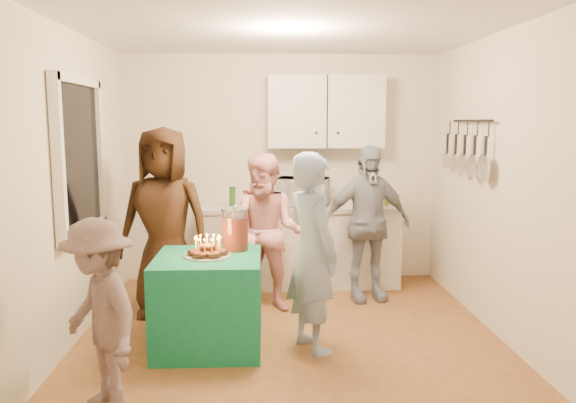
{
  "coord_description": "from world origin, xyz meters",
  "views": [
    {
      "loc": [
        -0.25,
        -4.5,
        1.84
      ],
      "look_at": [
        0.0,
        0.35,
        1.15
      ],
      "focal_mm": 35.0,
      "sensor_mm": 36.0,
      "label": 1
    }
  ],
  "objects_px": {
    "counter": "(300,247)",
    "party_table": "(209,302)",
    "woman_back_left": "(165,222)",
    "child_near_left": "(99,315)",
    "punch_jar": "(235,230)",
    "woman_back_center": "(267,233)",
    "woman_back_right": "(367,223)",
    "man_birthday": "(312,253)",
    "microwave": "(303,192)"
  },
  "relations": [
    {
      "from": "counter",
      "to": "party_table",
      "type": "bearing_deg",
      "value": -116.66
    },
    {
      "from": "woman_back_left",
      "to": "child_near_left",
      "type": "distance_m",
      "value": 1.83
    },
    {
      "from": "punch_jar",
      "to": "woman_back_left",
      "type": "distance_m",
      "value": 0.92
    },
    {
      "from": "woman_back_left",
      "to": "woman_back_center",
      "type": "relative_size",
      "value": 1.17
    },
    {
      "from": "party_table",
      "to": "child_near_left",
      "type": "xyz_separation_m",
      "value": [
        -0.6,
        -0.99,
        0.24
      ]
    },
    {
      "from": "counter",
      "to": "punch_jar",
      "type": "xyz_separation_m",
      "value": [
        -0.66,
        -1.52,
        0.5
      ]
    },
    {
      "from": "woman_back_center",
      "to": "child_near_left",
      "type": "xyz_separation_m",
      "value": [
        -1.1,
        -1.88,
        -0.15
      ]
    },
    {
      "from": "punch_jar",
      "to": "woman_back_right",
      "type": "relative_size",
      "value": 0.21
    },
    {
      "from": "woman_back_center",
      "to": "child_near_left",
      "type": "bearing_deg",
      "value": -104.92
    },
    {
      "from": "man_birthday",
      "to": "woman_back_center",
      "type": "xyz_separation_m",
      "value": [
        -0.34,
        0.99,
        -0.04
      ]
    },
    {
      "from": "microwave",
      "to": "punch_jar",
      "type": "bearing_deg",
      "value": -100.74
    },
    {
      "from": "man_birthday",
      "to": "woman_back_left",
      "type": "bearing_deg",
      "value": 30.03
    },
    {
      "from": "party_table",
      "to": "woman_back_left",
      "type": "xyz_separation_m",
      "value": [
        -0.48,
        0.82,
        0.52
      ]
    },
    {
      "from": "punch_jar",
      "to": "man_birthday",
      "type": "height_order",
      "value": "man_birthday"
    },
    {
      "from": "counter",
      "to": "woman_back_left",
      "type": "xyz_separation_m",
      "value": [
        -1.35,
        -0.92,
        0.47
      ]
    },
    {
      "from": "man_birthday",
      "to": "child_near_left",
      "type": "height_order",
      "value": "man_birthday"
    },
    {
      "from": "microwave",
      "to": "party_table",
      "type": "height_order",
      "value": "microwave"
    },
    {
      "from": "party_table",
      "to": "microwave",
      "type": "bearing_deg",
      "value": 62.48
    },
    {
      "from": "man_birthday",
      "to": "woman_back_right",
      "type": "xyz_separation_m",
      "value": [
        0.68,
        1.28,
        -0.0
      ]
    },
    {
      "from": "woman_back_left",
      "to": "woman_back_right",
      "type": "height_order",
      "value": "woman_back_left"
    },
    {
      "from": "party_table",
      "to": "child_near_left",
      "type": "height_order",
      "value": "child_near_left"
    },
    {
      "from": "man_birthday",
      "to": "counter",
      "type": "bearing_deg",
      "value": -25.94
    },
    {
      "from": "punch_jar",
      "to": "woman_back_left",
      "type": "bearing_deg",
      "value": 139.05
    },
    {
      "from": "man_birthday",
      "to": "woman_back_left",
      "type": "height_order",
      "value": "woman_back_left"
    },
    {
      "from": "microwave",
      "to": "punch_jar",
      "type": "xyz_separation_m",
      "value": [
        -0.69,
        -1.52,
        -0.14
      ]
    },
    {
      "from": "woman_back_left",
      "to": "woman_back_right",
      "type": "distance_m",
      "value": 2.04
    },
    {
      "from": "man_birthday",
      "to": "woman_back_right",
      "type": "distance_m",
      "value": 1.45
    },
    {
      "from": "woman_back_left",
      "to": "woman_back_center",
      "type": "bearing_deg",
      "value": 14.64
    },
    {
      "from": "punch_jar",
      "to": "woman_back_left",
      "type": "relative_size",
      "value": 0.19
    },
    {
      "from": "counter",
      "to": "punch_jar",
      "type": "height_order",
      "value": "punch_jar"
    },
    {
      "from": "party_table",
      "to": "punch_jar",
      "type": "xyz_separation_m",
      "value": [
        0.21,
        0.22,
        0.55
      ]
    },
    {
      "from": "woman_back_right",
      "to": "man_birthday",
      "type": "bearing_deg",
      "value": -128.79
    },
    {
      "from": "woman_back_left",
      "to": "woman_back_center",
      "type": "height_order",
      "value": "woman_back_left"
    },
    {
      "from": "man_birthday",
      "to": "child_near_left",
      "type": "distance_m",
      "value": 1.7
    },
    {
      "from": "woman_back_right",
      "to": "party_table",
      "type": "bearing_deg",
      "value": -153.05
    },
    {
      "from": "microwave",
      "to": "man_birthday",
      "type": "height_order",
      "value": "man_birthday"
    },
    {
      "from": "party_table",
      "to": "woman_back_left",
      "type": "distance_m",
      "value": 1.08
    },
    {
      "from": "punch_jar",
      "to": "woman_back_right",
      "type": "xyz_separation_m",
      "value": [
        1.31,
        0.96,
        -0.13
      ]
    },
    {
      "from": "woman_back_left",
      "to": "child_near_left",
      "type": "xyz_separation_m",
      "value": [
        -0.12,
        -1.81,
        -0.27
      ]
    },
    {
      "from": "counter",
      "to": "woman_back_left",
      "type": "relative_size",
      "value": 1.22
    },
    {
      "from": "counter",
      "to": "woman_back_center",
      "type": "xyz_separation_m",
      "value": [
        -0.38,
        -0.85,
        0.34
      ]
    },
    {
      "from": "woman_back_left",
      "to": "woman_back_right",
      "type": "relative_size",
      "value": 1.12
    },
    {
      "from": "microwave",
      "to": "party_table",
      "type": "bearing_deg",
      "value": -103.81
    },
    {
      "from": "counter",
      "to": "microwave",
      "type": "bearing_deg",
      "value": 0.0
    },
    {
      "from": "woman_back_right",
      "to": "child_near_left",
      "type": "distance_m",
      "value": 3.04
    },
    {
      "from": "punch_jar",
      "to": "woman_back_center",
      "type": "xyz_separation_m",
      "value": [
        0.28,
        0.67,
        -0.16
      ]
    },
    {
      "from": "counter",
      "to": "woman_back_left",
      "type": "height_order",
      "value": "woman_back_left"
    },
    {
      "from": "woman_back_right",
      "to": "child_near_left",
      "type": "bearing_deg",
      "value": -145.22
    },
    {
      "from": "microwave",
      "to": "party_table",
      "type": "xyz_separation_m",
      "value": [
        -0.9,
        -1.74,
        -0.69
      ]
    },
    {
      "from": "child_near_left",
      "to": "woman_back_left",
      "type": "bearing_deg",
      "value": 137.12
    }
  ]
}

